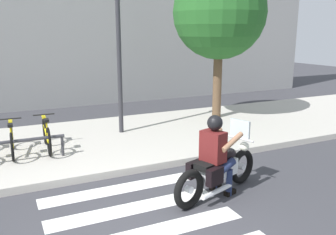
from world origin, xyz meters
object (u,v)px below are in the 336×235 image
(motorcycle, at_px, (218,169))
(street_lamp, at_px, (119,36))
(rider, at_px, (216,150))
(bicycle_3, at_px, (47,135))
(tree_near_rack, at_px, (220,13))
(bicycle_2, at_px, (12,139))

(motorcycle, height_order, street_lamp, street_lamp)
(rider, xyz_separation_m, street_lamp, (-0.34, 4.11, 1.83))
(motorcycle, relative_size, street_lamp, 0.46)
(bicycle_3, relative_size, street_lamp, 0.36)
(rider, height_order, tree_near_rack, tree_near_rack)
(motorcycle, height_order, tree_near_rack, tree_near_rack)
(rider, relative_size, bicycle_3, 0.90)
(street_lamp, bearing_deg, motorcycle, -84.22)
(bicycle_2, xyz_separation_m, tree_near_rack, (6.01, 1.13, 2.84))
(rider, bearing_deg, street_lamp, 94.73)
(rider, distance_m, bicycle_2, 4.58)
(bicycle_2, relative_size, street_lamp, 0.36)
(bicycle_3, bearing_deg, tree_near_rack, 12.09)
(bicycle_2, xyz_separation_m, street_lamp, (2.73, 0.73, 2.18))
(street_lamp, height_order, tree_near_rack, tree_near_rack)
(motorcycle, distance_m, tree_near_rack, 6.05)
(tree_near_rack, bearing_deg, bicycle_3, -167.91)
(bicycle_2, xyz_separation_m, bicycle_3, (0.73, -0.00, 0.01))
(bicycle_2, bearing_deg, street_lamp, 14.98)
(street_lamp, bearing_deg, bicycle_3, -159.93)
(bicycle_2, relative_size, bicycle_3, 0.99)
(bicycle_3, bearing_deg, motorcycle, -54.29)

